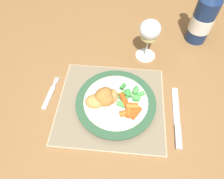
{
  "coord_description": "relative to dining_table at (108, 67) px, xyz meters",
  "views": [
    {
      "loc": [
        0.07,
        -0.54,
        1.27
      ],
      "look_at": [
        0.04,
        -0.2,
        0.78
      ],
      "focal_mm": 32.0,
      "sensor_mm": 36.0,
      "label": 1
    }
  ],
  "objects": [
    {
      "name": "ground_plane",
      "position": [
        0.0,
        0.0,
        -0.65
      ],
      "size": [
        6.0,
        6.0,
        0.0
      ],
      "primitive_type": "plane",
      "color": "brown"
    },
    {
      "name": "dining_table",
      "position": [
        0.0,
        0.0,
        0.0
      ],
      "size": [
        1.3,
        0.94,
        0.74
      ],
      "color": "olive",
      "rests_on": "ground"
    },
    {
      "name": "placemat",
      "position": [
        0.04,
        -0.23,
        0.09
      ],
      "size": [
        0.32,
        0.3,
        0.01
      ],
      "color": "tan",
      "rests_on": "dining_table"
    },
    {
      "name": "dinner_plate",
      "position": [
        0.05,
        -0.23,
        0.1
      ],
      "size": [
        0.24,
        0.24,
        0.02
      ],
      "color": "silver",
      "rests_on": "placemat"
    },
    {
      "name": "breaded_croquettes",
      "position": [
        0.01,
        -0.23,
        0.13
      ],
      "size": [
        0.1,
        0.08,
        0.04
      ],
      "color": "tan",
      "rests_on": "dinner_plate"
    },
    {
      "name": "green_beans_pile",
      "position": [
        0.09,
        -0.21,
        0.12
      ],
      "size": [
        0.08,
        0.08,
        0.02
      ],
      "color": "#338438",
      "rests_on": "dinner_plate"
    },
    {
      "name": "glazed_carrots",
      "position": [
        0.09,
        -0.26,
        0.12
      ],
      "size": [
        0.07,
        0.08,
        0.02
      ],
      "color": "orange",
      "rests_on": "dinner_plate"
    },
    {
      "name": "fork",
      "position": [
        -0.16,
        -0.21,
        0.09
      ],
      "size": [
        0.03,
        0.13,
        0.01
      ],
      "color": "silver",
      "rests_on": "dining_table"
    },
    {
      "name": "table_knife",
      "position": [
        0.23,
        -0.27,
        0.09
      ],
      "size": [
        0.02,
        0.2,
        0.01
      ],
      "color": "silver",
      "rests_on": "dining_table"
    },
    {
      "name": "wine_glass",
      "position": [
        0.14,
        -0.01,
        0.2
      ],
      "size": [
        0.07,
        0.07,
        0.15
      ],
      "color": "silver",
      "rests_on": "dining_table"
    },
    {
      "name": "bottle",
      "position": [
        0.34,
        0.1,
        0.19
      ],
      "size": [
        0.08,
        0.08,
        0.26
      ],
      "color": "navy",
      "rests_on": "dining_table"
    }
  ]
}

